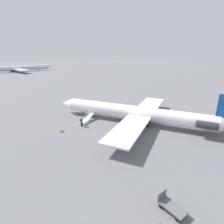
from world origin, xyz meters
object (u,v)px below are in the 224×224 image
object	(u,v)px
airplane_main	(139,113)
luggage_cart	(171,206)
airplane_taxiing_distant	(17,68)
boarding_stairs	(85,121)
passenger	(81,121)

from	to	relation	value
airplane_main	luggage_cart	size ratio (longest dim) A/B	13.57
airplane_taxiing_distant	luggage_cart	bearing A→B (deg)	-104.28
airplane_taxiing_distant	boarding_stairs	size ratio (longest dim) A/B	12.46
airplane_main	luggage_cart	bearing A→B (deg)	113.89
airplane_taxiing_distant	boarding_stairs	distance (m)	115.67
airplane_taxiing_distant	passenger	size ratio (longest dim) A/B	29.61
airplane_main	airplane_taxiing_distant	world-z (taller)	airplane_taxiing_distant
airplane_main	boarding_stairs	bearing A→B (deg)	22.68
airplane_main	boarding_stairs	world-z (taller)	airplane_main
airplane_taxiing_distant	luggage_cart	size ratio (longest dim) A/B	21.22
airplane_main	passenger	world-z (taller)	airplane_main
boarding_stairs	luggage_cart	size ratio (longest dim) A/B	1.70
passenger	boarding_stairs	bearing A→B (deg)	11.45
airplane_main	luggage_cart	xyz separation A→B (m)	(-10.73, 15.42, -1.50)
airplane_main	boarding_stairs	distance (m)	9.97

